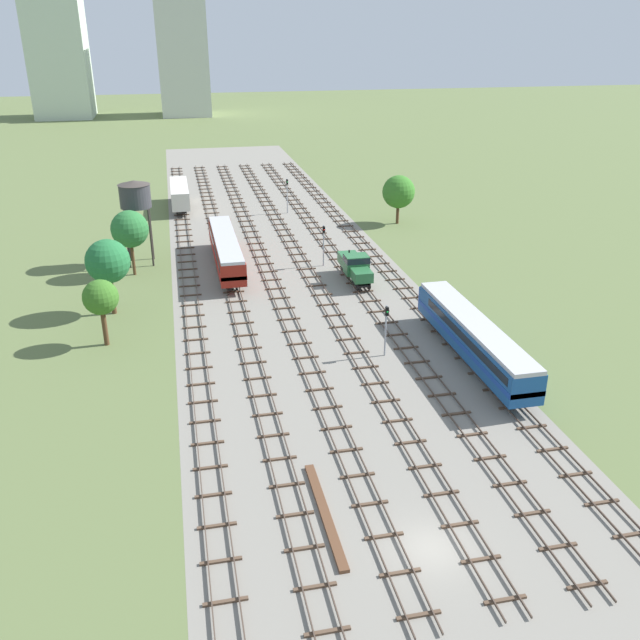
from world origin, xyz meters
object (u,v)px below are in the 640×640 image
at_px(shunter_loco_centre_right_near, 355,265).
at_px(water_tower, 135,195).
at_px(diesel_railcar_right_nearest, 474,336).
at_px(signal_post_mid, 287,191).
at_px(diesel_railcar_left_mid, 226,249).
at_px(signal_post_near, 324,240).
at_px(freight_boxcar_far_left_midfar, 180,193).
at_px(signal_post_nearest, 386,324).

bearing_deg(shunter_loco_centre_right_near, water_tower, 153.49).
xyz_separation_m(diesel_railcar_right_nearest, shunter_loco_centre_right_near, (-4.80, 22.49, -0.59)).
relative_size(water_tower, signal_post_mid, 1.90).
xyz_separation_m(water_tower, signal_post_mid, (22.39, 20.83, -5.22)).
bearing_deg(signal_post_mid, shunter_loco_centre_right_near, -85.86).
bearing_deg(shunter_loco_centre_right_near, diesel_railcar_left_mid, 151.19).
distance_m(diesel_railcar_left_mid, signal_post_near, 12.13).
bearing_deg(diesel_railcar_right_nearest, diesel_railcar_left_mid, 122.28).
bearing_deg(signal_post_mid, signal_post_near, -90.00).
height_order(freight_boxcar_far_left_midfar, signal_post_mid, signal_post_mid).
distance_m(signal_post_nearest, signal_post_mid, 52.76).
relative_size(signal_post_near, signal_post_mid, 0.94).
xyz_separation_m(shunter_loco_centre_right_near, freight_boxcar_far_left_midfar, (-19.20, 40.18, 0.44)).
relative_size(shunter_loco_centre_right_near, signal_post_near, 1.61).
xyz_separation_m(diesel_railcar_right_nearest, signal_post_nearest, (-7.20, 2.92, 0.58)).
xyz_separation_m(freight_boxcar_far_left_midfar, signal_post_near, (16.80, -33.83, 0.89)).
bearing_deg(diesel_railcar_left_mid, signal_post_mid, 64.59).
height_order(diesel_railcar_right_nearest, signal_post_near, signal_post_near).
height_order(diesel_railcar_right_nearest, shunter_loco_centre_right_near, diesel_railcar_right_nearest).
bearing_deg(diesel_railcar_left_mid, signal_post_near, -7.46).
bearing_deg(signal_post_near, signal_post_mid, 90.00).
relative_size(water_tower, signal_post_near, 2.01).
distance_m(diesel_railcar_right_nearest, signal_post_nearest, 7.79).
height_order(shunter_loco_centre_right_near, signal_post_nearest, signal_post_nearest).
height_order(diesel_railcar_right_nearest, signal_post_nearest, signal_post_nearest).
bearing_deg(diesel_railcar_right_nearest, water_tower, 130.34).
bearing_deg(signal_post_near, freight_boxcar_far_left_midfar, 116.41).
bearing_deg(freight_boxcar_far_left_midfar, diesel_railcar_right_nearest, -69.04).
distance_m(diesel_railcar_left_mid, freight_boxcar_far_left_midfar, 32.61).
relative_size(freight_boxcar_far_left_midfar, signal_post_mid, 2.52).
xyz_separation_m(diesel_railcar_right_nearest, freight_boxcar_far_left_midfar, (-24.00, 62.67, -0.15)).
relative_size(freight_boxcar_far_left_midfar, water_tower, 1.33).
xyz_separation_m(diesel_railcar_right_nearest, signal_post_mid, (-7.20, 55.68, 0.93)).
bearing_deg(signal_post_near, diesel_railcar_left_mid, 172.54).
height_order(diesel_railcar_left_mid, water_tower, water_tower).
bearing_deg(freight_boxcar_far_left_midfar, water_tower, -101.36).
relative_size(freight_boxcar_far_left_midfar, signal_post_nearest, 2.82).
distance_m(shunter_loco_centre_right_near, diesel_railcar_left_mid, 16.45).
relative_size(diesel_railcar_left_mid, signal_post_mid, 3.68).
distance_m(shunter_loco_centre_right_near, signal_post_nearest, 19.74).
bearing_deg(signal_post_near, signal_post_nearest, -90.00).
distance_m(freight_boxcar_far_left_midfar, water_tower, 29.06).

